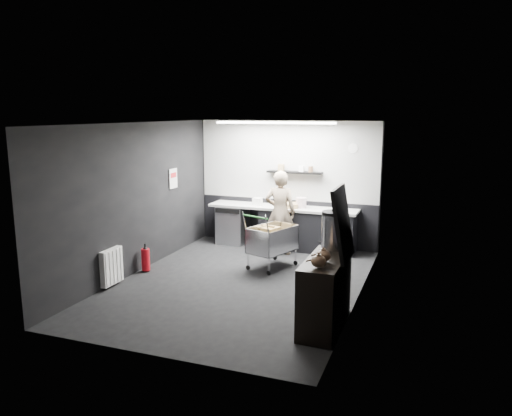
% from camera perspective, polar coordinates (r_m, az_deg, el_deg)
% --- Properties ---
extents(floor, '(5.50, 5.50, 0.00)m').
position_cam_1_polar(floor, '(8.63, -1.86, -8.57)').
color(floor, black).
rests_on(floor, ground).
extents(ceiling, '(5.50, 5.50, 0.00)m').
position_cam_1_polar(ceiling, '(8.14, -1.98, 9.65)').
color(ceiling, silver).
rests_on(ceiling, wall_back).
extents(wall_back, '(5.50, 0.00, 5.50)m').
position_cam_1_polar(wall_back, '(10.84, 3.58, 2.81)').
color(wall_back, black).
rests_on(wall_back, floor).
extents(wall_front, '(5.50, 0.00, 5.50)m').
position_cam_1_polar(wall_front, '(5.89, -12.08, -4.41)').
color(wall_front, black).
rests_on(wall_front, floor).
extents(wall_left, '(0.00, 5.50, 5.50)m').
position_cam_1_polar(wall_left, '(9.21, -13.51, 1.06)').
color(wall_left, black).
rests_on(wall_left, floor).
extents(wall_right, '(0.00, 5.50, 5.50)m').
position_cam_1_polar(wall_right, '(7.76, 11.89, -0.69)').
color(wall_right, black).
rests_on(wall_right, floor).
extents(kitchen_wall_panel, '(3.95, 0.02, 1.70)m').
position_cam_1_polar(kitchen_wall_panel, '(10.76, 3.58, 5.43)').
color(kitchen_wall_panel, '#B3B3AF').
rests_on(kitchen_wall_panel, wall_back).
extents(dado_panel, '(3.95, 0.02, 1.00)m').
position_cam_1_polar(dado_panel, '(10.98, 3.50, -1.60)').
color(dado_panel, black).
rests_on(dado_panel, wall_back).
extents(floating_shelf, '(1.20, 0.22, 0.04)m').
position_cam_1_polar(floating_shelf, '(10.63, 4.43, 4.10)').
color(floating_shelf, black).
rests_on(floating_shelf, wall_back).
extents(wall_clock, '(0.20, 0.03, 0.20)m').
position_cam_1_polar(wall_clock, '(10.42, 11.03, 6.72)').
color(wall_clock, white).
rests_on(wall_clock, wall_back).
extents(poster, '(0.02, 0.30, 0.40)m').
position_cam_1_polar(poster, '(10.27, -9.46, 3.34)').
color(poster, silver).
rests_on(poster, wall_left).
extents(poster_red_band, '(0.02, 0.22, 0.10)m').
position_cam_1_polar(poster_red_band, '(10.25, -9.44, 3.73)').
color(poster_red_band, red).
rests_on(poster_red_band, poster).
extents(radiator, '(0.10, 0.50, 0.60)m').
position_cam_1_polar(radiator, '(8.70, -16.18, -6.44)').
color(radiator, white).
rests_on(radiator, wall_left).
extents(ceiling_strip, '(2.40, 0.20, 0.04)m').
position_cam_1_polar(ceiling_strip, '(9.88, 2.14, 9.71)').
color(ceiling_strip, white).
rests_on(ceiling_strip, ceiling).
extents(prep_counter, '(3.20, 0.61, 0.90)m').
position_cam_1_polar(prep_counter, '(10.66, 3.71, -2.22)').
color(prep_counter, black).
rests_on(prep_counter, floor).
extents(person, '(0.68, 0.50, 1.72)m').
position_cam_1_polar(person, '(10.16, 2.78, -0.53)').
color(person, beige).
rests_on(person, floor).
extents(shopping_cart, '(0.89, 1.16, 1.07)m').
position_cam_1_polar(shopping_cart, '(9.33, 1.85, -3.80)').
color(shopping_cart, silver).
rests_on(shopping_cart, floor).
extents(sideboard, '(0.55, 1.29, 1.93)m').
position_cam_1_polar(sideboard, '(6.87, 8.06, -8.52)').
color(sideboard, black).
rests_on(sideboard, floor).
extents(fire_extinguisher, '(0.15, 0.15, 0.50)m').
position_cam_1_polar(fire_extinguisher, '(9.37, -12.50, -5.68)').
color(fire_extinguisher, '#B90C16').
rests_on(fire_extinguisher, floor).
extents(cardboard_box, '(0.53, 0.45, 0.09)m').
position_cam_1_polar(cardboard_box, '(10.52, 3.57, 0.32)').
color(cardboard_box, '#9A8052').
rests_on(cardboard_box, prep_counter).
extents(pink_tub, '(0.22, 0.22, 0.22)m').
position_cam_1_polar(pink_tub, '(10.47, 5.19, 0.60)').
color(pink_tub, silver).
rests_on(pink_tub, prep_counter).
extents(white_container, '(0.20, 0.16, 0.16)m').
position_cam_1_polar(white_container, '(10.72, 0.16, 0.73)').
color(white_container, white).
rests_on(white_container, prep_counter).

